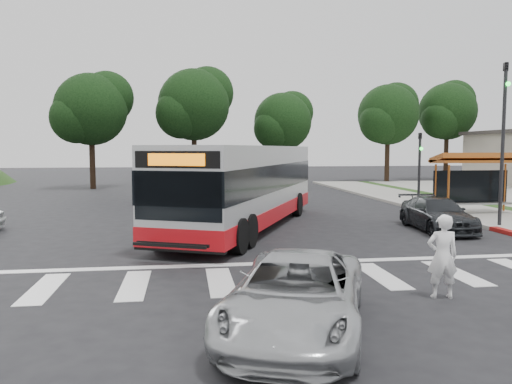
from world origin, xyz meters
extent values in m
plane|color=black|center=(0.00, 0.00, 0.00)|extent=(140.00, 140.00, 0.00)
cube|color=gray|center=(11.00, 8.00, 0.06)|extent=(4.00, 40.00, 0.12)
cube|color=#9E9991|center=(9.00, 8.00, 0.07)|extent=(0.30, 40.00, 0.15)
cube|color=silver|center=(0.00, -5.00, 0.01)|extent=(18.00, 2.60, 0.01)
cylinder|color=#9E4E1A|center=(9.00, 4.40, 1.27)|extent=(0.10, 0.10, 2.30)
cylinder|color=#9E4E1A|center=(9.00, 5.60, 1.27)|extent=(0.10, 0.10, 2.30)
cylinder|color=#9E4E1A|center=(12.60, 5.60, 1.27)|extent=(0.10, 0.10, 2.30)
cube|color=#9E4E1A|center=(10.80, 5.00, 2.57)|extent=(4.20, 1.60, 0.12)
cube|color=#9E4E1A|center=(10.80, 5.05, 2.72)|extent=(4.20, 1.32, 0.51)
cube|color=black|center=(10.80, 5.60, 1.32)|extent=(3.80, 0.06, 1.60)
cube|color=gray|center=(10.80, 5.00, 0.57)|extent=(3.60, 0.40, 0.08)
cylinder|color=black|center=(9.60, 1.50, 3.25)|extent=(0.14, 0.14, 6.50)
imported|color=black|center=(9.60, 1.50, 6.00)|extent=(0.16, 0.20, 1.00)
sphere|color=#19E533|center=(9.60, 1.32, 5.65)|extent=(0.18, 0.18, 0.18)
cylinder|color=black|center=(9.60, 8.50, 2.00)|extent=(0.14, 0.14, 4.00)
imported|color=black|center=(9.60, 8.50, 3.50)|extent=(0.16, 0.20, 1.00)
sphere|color=#19E533|center=(9.60, 8.32, 3.15)|extent=(0.18, 0.18, 0.18)
cylinder|color=black|center=(16.00, 28.00, 2.30)|extent=(0.44, 0.44, 4.40)
sphere|color=black|center=(16.00, 28.00, 6.30)|extent=(5.60, 5.60, 5.60)
sphere|color=black|center=(17.12, 28.84, 7.30)|extent=(4.20, 4.20, 4.20)
sphere|color=black|center=(15.02, 27.30, 5.60)|extent=(3.92, 3.92, 3.92)
cylinder|color=black|center=(23.00, 30.00, 2.42)|extent=(0.44, 0.44, 4.84)
sphere|color=black|center=(23.00, 30.00, 6.82)|extent=(5.60, 5.60, 5.60)
sphere|color=black|center=(24.12, 30.84, 7.92)|extent=(4.20, 4.20, 4.20)
sphere|color=black|center=(22.02, 29.30, 6.05)|extent=(3.92, 3.92, 3.92)
cylinder|color=black|center=(-2.00, 26.00, 2.42)|extent=(0.44, 0.44, 4.84)
sphere|color=black|center=(-2.00, 26.00, 6.82)|extent=(6.00, 6.00, 6.00)
sphere|color=black|center=(-0.80, 26.90, 7.92)|extent=(4.50, 4.50, 4.50)
sphere|color=black|center=(-3.05, 25.25, 6.05)|extent=(4.20, 4.20, 4.20)
cylinder|color=black|center=(6.00, 28.00, 1.98)|extent=(0.44, 0.44, 3.96)
sphere|color=black|center=(6.00, 28.00, 5.58)|extent=(5.20, 5.20, 5.20)
sphere|color=black|center=(7.04, 28.78, 6.48)|extent=(3.90, 3.90, 3.90)
sphere|color=black|center=(5.09, 27.35, 4.95)|extent=(3.64, 3.64, 3.64)
cylinder|color=black|center=(-10.00, 24.00, 2.20)|extent=(0.44, 0.44, 4.40)
sphere|color=black|center=(-10.00, 24.00, 6.20)|extent=(5.60, 5.60, 5.60)
sphere|color=black|center=(-8.88, 24.84, 7.20)|extent=(4.20, 4.20, 4.20)
sphere|color=black|center=(-10.98, 23.30, 5.50)|extent=(3.92, 3.92, 3.92)
imported|color=white|center=(2.56, -6.91, 0.89)|extent=(0.71, 0.52, 1.79)
imported|color=#222427|center=(6.83, 1.30, 0.64)|extent=(2.10, 4.52, 1.28)
imported|color=#B1B3B6|center=(-0.95, -8.45, 0.66)|extent=(3.71, 5.24, 1.33)
camera|label=1|loc=(-2.81, -16.63, 3.16)|focal=35.00mm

